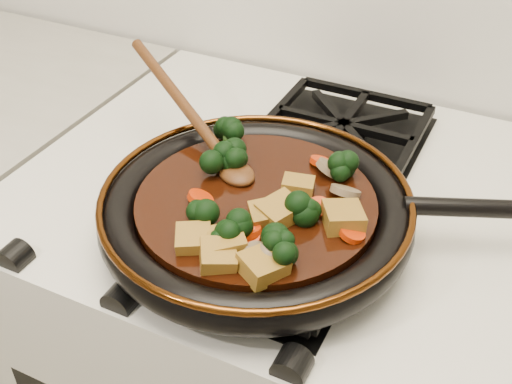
% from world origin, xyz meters
% --- Properties ---
extents(burner_grate_front, '(0.23, 0.23, 0.03)m').
position_xyz_m(burner_grate_front, '(0.00, 1.55, 0.91)').
color(burner_grate_front, black).
rests_on(burner_grate_front, stove).
extents(burner_grate_back, '(0.23, 0.23, 0.03)m').
position_xyz_m(burner_grate_back, '(0.00, 1.83, 0.91)').
color(burner_grate_back, black).
rests_on(burner_grate_back, stove).
extents(skillet, '(0.47, 0.37, 0.05)m').
position_xyz_m(skillet, '(-0.01, 1.57, 0.94)').
color(skillet, black).
rests_on(skillet, burner_grate_front).
extents(braising_sauce, '(0.28, 0.28, 0.02)m').
position_xyz_m(braising_sauce, '(-0.02, 1.57, 0.95)').
color(braising_sauce, black).
rests_on(braising_sauce, skillet).
extents(tofu_cube_0, '(0.06, 0.06, 0.03)m').
position_xyz_m(tofu_cube_0, '(0.09, 1.57, 0.97)').
color(tofu_cube_0, olive).
rests_on(tofu_cube_0, braising_sauce).
extents(tofu_cube_1, '(0.04, 0.04, 0.02)m').
position_xyz_m(tofu_cube_1, '(0.02, 1.60, 0.97)').
color(tofu_cube_1, olive).
rests_on(tofu_cube_1, braising_sauce).
extents(tofu_cube_2, '(0.06, 0.06, 0.03)m').
position_xyz_m(tofu_cube_2, '(0.04, 1.47, 0.97)').
color(tofu_cube_2, olive).
rests_on(tofu_cube_2, braising_sauce).
extents(tofu_cube_3, '(0.06, 0.06, 0.03)m').
position_xyz_m(tofu_cube_3, '(-0.01, 1.48, 0.97)').
color(tofu_cube_3, olive).
rests_on(tofu_cube_3, braising_sauce).
extents(tofu_cube_4, '(0.05, 0.05, 0.03)m').
position_xyz_m(tofu_cube_4, '(0.01, 1.54, 0.97)').
color(tofu_cube_4, olive).
rests_on(tofu_cube_4, braising_sauce).
extents(tofu_cube_5, '(0.05, 0.05, 0.02)m').
position_xyz_m(tofu_cube_5, '(-0.04, 1.47, 0.97)').
color(tofu_cube_5, olive).
rests_on(tofu_cube_5, braising_sauce).
extents(tofu_cube_6, '(0.05, 0.06, 0.03)m').
position_xyz_m(tofu_cube_6, '(0.02, 1.55, 0.97)').
color(tofu_cube_6, olive).
rests_on(tofu_cube_6, braising_sauce).
extents(tofu_cube_7, '(0.05, 0.05, 0.03)m').
position_xyz_m(tofu_cube_7, '(-0.01, 1.46, 0.97)').
color(tofu_cube_7, olive).
rests_on(tofu_cube_7, braising_sauce).
extents(broccoli_floret_0, '(0.09, 0.08, 0.06)m').
position_xyz_m(broccoli_floret_0, '(0.05, 1.49, 0.97)').
color(broccoli_floret_0, black).
rests_on(broccoli_floret_0, braising_sauce).
extents(broccoli_floret_1, '(0.09, 0.08, 0.06)m').
position_xyz_m(broccoli_floret_1, '(-0.01, 1.49, 0.97)').
color(broccoli_floret_1, black).
rests_on(broccoli_floret_1, braising_sauce).
extents(broccoli_floret_2, '(0.08, 0.08, 0.07)m').
position_xyz_m(broccoli_floret_2, '(-0.10, 1.66, 0.97)').
color(broccoli_floret_2, black).
rests_on(broccoli_floret_2, braising_sauce).
extents(broccoli_floret_3, '(0.08, 0.08, 0.07)m').
position_xyz_m(broccoli_floret_3, '(-0.07, 1.62, 0.97)').
color(broccoli_floret_3, black).
rests_on(broccoli_floret_3, braising_sauce).
extents(broccoli_floret_4, '(0.06, 0.06, 0.06)m').
position_xyz_m(broccoli_floret_4, '(0.06, 1.66, 0.97)').
color(broccoli_floret_4, black).
rests_on(broccoli_floret_4, braising_sauce).
extents(broccoli_floret_5, '(0.08, 0.08, 0.06)m').
position_xyz_m(broccoli_floret_5, '(-0.05, 1.51, 0.97)').
color(broccoli_floret_5, black).
rests_on(broccoli_floret_5, braising_sauce).
extents(broccoli_floret_6, '(0.08, 0.08, 0.07)m').
position_xyz_m(broccoli_floret_6, '(-0.07, 1.60, 0.97)').
color(broccoli_floret_6, black).
rests_on(broccoli_floret_6, braising_sauce).
extents(broccoli_floret_7, '(0.09, 0.09, 0.06)m').
position_xyz_m(broccoli_floret_7, '(0.05, 1.56, 0.97)').
color(broccoli_floret_7, black).
rests_on(broccoli_floret_7, braising_sauce).
extents(carrot_coin_0, '(0.03, 0.03, 0.02)m').
position_xyz_m(carrot_coin_0, '(0.00, 1.51, 0.96)').
color(carrot_coin_0, red).
rests_on(carrot_coin_0, braising_sauce).
extents(carrot_coin_1, '(0.03, 0.03, 0.02)m').
position_xyz_m(carrot_coin_1, '(0.02, 1.67, 0.96)').
color(carrot_coin_1, red).
rests_on(carrot_coin_1, braising_sauce).
extents(carrot_coin_2, '(0.03, 0.03, 0.02)m').
position_xyz_m(carrot_coin_2, '(-0.07, 1.54, 0.96)').
color(carrot_coin_2, red).
rests_on(carrot_coin_2, braising_sauce).
extents(carrot_coin_3, '(0.03, 0.03, 0.02)m').
position_xyz_m(carrot_coin_3, '(0.10, 1.56, 0.96)').
color(carrot_coin_3, red).
rests_on(carrot_coin_3, braising_sauce).
extents(carrot_coin_4, '(0.03, 0.03, 0.02)m').
position_xyz_m(carrot_coin_4, '(0.01, 1.50, 0.96)').
color(carrot_coin_4, red).
rests_on(carrot_coin_4, braising_sauce).
extents(carrot_coin_5, '(0.03, 0.03, 0.02)m').
position_xyz_m(carrot_coin_5, '(0.06, 1.58, 0.96)').
color(carrot_coin_5, red).
rests_on(carrot_coin_5, braising_sauce).
extents(mushroom_slice_0, '(0.05, 0.05, 0.03)m').
position_xyz_m(mushroom_slice_0, '(0.04, 1.66, 0.97)').
color(mushroom_slice_0, '#7C6647').
rests_on(mushroom_slice_0, braising_sauce).
extents(mushroom_slice_1, '(0.05, 0.04, 0.03)m').
position_xyz_m(mushroom_slice_1, '(0.04, 1.48, 0.97)').
color(mushroom_slice_1, '#7C6647').
rests_on(mushroom_slice_1, braising_sauce).
extents(mushroom_slice_2, '(0.04, 0.04, 0.02)m').
position_xyz_m(mushroom_slice_2, '(0.03, 1.48, 0.97)').
color(mushroom_slice_2, '#7C6647').
rests_on(mushroom_slice_2, braising_sauce).
extents(mushroom_slice_3, '(0.04, 0.04, 0.02)m').
position_xyz_m(mushroom_slice_3, '(0.07, 1.62, 0.97)').
color(mushroom_slice_3, '#7C6647').
rests_on(mushroom_slice_3, braising_sauce).
extents(wooden_spoon, '(0.16, 0.11, 0.28)m').
position_xyz_m(wooden_spoon, '(-0.13, 1.64, 0.98)').
color(wooden_spoon, '#4D2910').
rests_on(wooden_spoon, braising_sauce).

